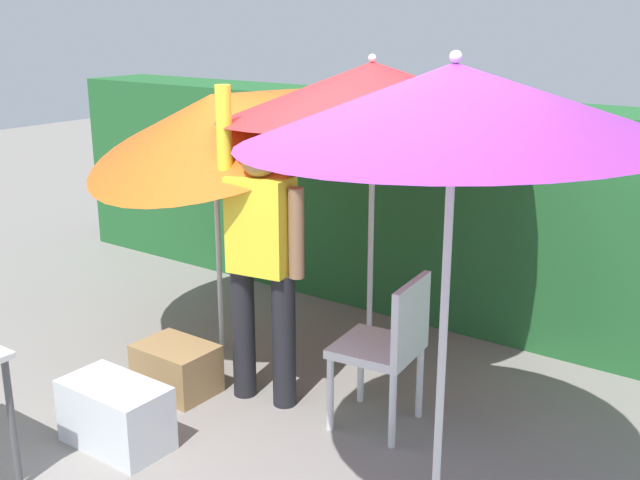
{
  "coord_description": "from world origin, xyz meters",
  "views": [
    {
      "loc": [
        2.33,
        -2.89,
        2.26
      ],
      "look_at": [
        0.0,
        0.3,
        1.1
      ],
      "focal_mm": 43.39,
      "sensor_mm": 36.0,
      "label": 1
    }
  ],
  "objects_px": {
    "cooler_box": "(116,414)",
    "person_vendor": "(261,253)",
    "umbrella_yellow": "(373,90)",
    "umbrella_orange": "(218,118)",
    "umbrella_rainbow": "(454,103)",
    "crate_cardboard": "(176,368)",
    "chair_plastic": "(389,343)"
  },
  "relations": [
    {
      "from": "person_vendor",
      "to": "umbrella_yellow",
      "type": "bearing_deg",
      "value": 72.44
    },
    {
      "from": "crate_cardboard",
      "to": "person_vendor",
      "type": "bearing_deg",
      "value": 25.46
    },
    {
      "from": "umbrella_orange",
      "to": "cooler_box",
      "type": "height_order",
      "value": "umbrella_orange"
    },
    {
      "from": "crate_cardboard",
      "to": "cooler_box",
      "type": "bearing_deg",
      "value": -72.95
    },
    {
      "from": "chair_plastic",
      "to": "cooler_box",
      "type": "height_order",
      "value": "chair_plastic"
    },
    {
      "from": "umbrella_rainbow",
      "to": "umbrella_yellow",
      "type": "xyz_separation_m",
      "value": [
        -1.19,
        1.29,
        -0.12
      ]
    },
    {
      "from": "chair_plastic",
      "to": "umbrella_orange",
      "type": "bearing_deg",
      "value": 170.58
    },
    {
      "from": "chair_plastic",
      "to": "crate_cardboard",
      "type": "bearing_deg",
      "value": -162.39
    },
    {
      "from": "umbrella_yellow",
      "to": "chair_plastic",
      "type": "height_order",
      "value": "umbrella_yellow"
    },
    {
      "from": "umbrella_rainbow",
      "to": "umbrella_orange",
      "type": "height_order",
      "value": "umbrella_rainbow"
    },
    {
      "from": "umbrella_orange",
      "to": "person_vendor",
      "type": "bearing_deg",
      "value": -30.37
    },
    {
      "from": "person_vendor",
      "to": "crate_cardboard",
      "type": "relative_size",
      "value": 3.94
    },
    {
      "from": "umbrella_orange",
      "to": "umbrella_yellow",
      "type": "xyz_separation_m",
      "value": [
        0.94,
        0.37,
        0.2
      ]
    },
    {
      "from": "umbrella_yellow",
      "to": "crate_cardboard",
      "type": "xyz_separation_m",
      "value": [
        -0.75,
        -1.02,
        -1.66
      ]
    },
    {
      "from": "crate_cardboard",
      "to": "umbrella_orange",
      "type": "bearing_deg",
      "value": 106.1
    },
    {
      "from": "chair_plastic",
      "to": "cooler_box",
      "type": "bearing_deg",
      "value": -136.23
    },
    {
      "from": "umbrella_rainbow",
      "to": "crate_cardboard",
      "type": "height_order",
      "value": "umbrella_rainbow"
    },
    {
      "from": "umbrella_orange",
      "to": "umbrella_yellow",
      "type": "bearing_deg",
      "value": 21.61
    },
    {
      "from": "umbrella_yellow",
      "to": "person_vendor",
      "type": "xyz_separation_m",
      "value": [
        -0.25,
        -0.78,
        -0.88
      ]
    },
    {
      "from": "umbrella_rainbow",
      "to": "cooler_box",
      "type": "distance_m",
      "value": 2.5
    },
    {
      "from": "person_vendor",
      "to": "chair_plastic",
      "type": "xyz_separation_m",
      "value": [
        0.77,
        0.16,
        -0.42
      ]
    },
    {
      "from": "cooler_box",
      "to": "person_vendor",
      "type": "bearing_deg",
      "value": 70.28
    },
    {
      "from": "umbrella_rainbow",
      "to": "crate_cardboard",
      "type": "xyz_separation_m",
      "value": [
        -1.94,
        0.28,
        -1.78
      ]
    },
    {
      "from": "chair_plastic",
      "to": "crate_cardboard",
      "type": "height_order",
      "value": "chair_plastic"
    },
    {
      "from": "umbrella_yellow",
      "to": "person_vendor",
      "type": "bearing_deg",
      "value": -107.56
    },
    {
      "from": "person_vendor",
      "to": "cooler_box",
      "type": "bearing_deg",
      "value": -109.72
    },
    {
      "from": "umbrella_orange",
      "to": "person_vendor",
      "type": "height_order",
      "value": "umbrella_orange"
    },
    {
      "from": "person_vendor",
      "to": "chair_plastic",
      "type": "bearing_deg",
      "value": 12.02
    },
    {
      "from": "crate_cardboard",
      "to": "umbrella_yellow",
      "type": "bearing_deg",
      "value": 53.56
    },
    {
      "from": "umbrella_yellow",
      "to": "chair_plastic",
      "type": "relative_size",
      "value": 2.29
    },
    {
      "from": "umbrella_rainbow",
      "to": "umbrella_yellow",
      "type": "relative_size",
      "value": 1.04
    },
    {
      "from": "umbrella_yellow",
      "to": "person_vendor",
      "type": "distance_m",
      "value": 1.2
    }
  ]
}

